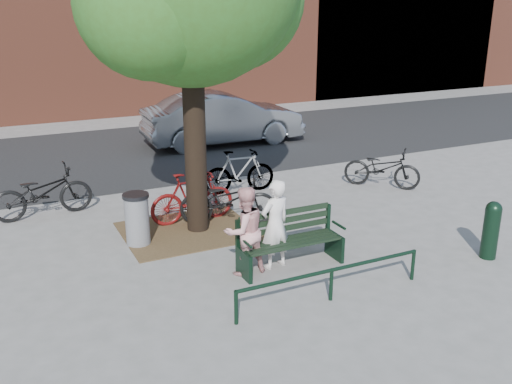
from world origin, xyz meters
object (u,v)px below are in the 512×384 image
person_right (244,231)px  bollard (491,228)px  bicycle_c (228,200)px  park_bench (289,238)px  parked_car (223,118)px  person_left (275,224)px  litter_bin (137,219)px

person_right → bollard: person_right is taller
bollard → bicycle_c: bollard is taller
park_bench → parked_car: 8.64m
person_right → parked_car: parked_car is taller
person_left → parked_car: size_ratio=0.31×
park_bench → bicycle_c: bearing=94.2°
person_left → litter_bin: 2.58m
bicycle_c → parked_car: parked_car is taller
person_left → bicycle_c: size_ratio=0.79×
person_right → bicycle_c: person_right is taller
person_left → litter_bin: (-1.78, 1.85, -0.26)m
park_bench → bollard: bollard is taller
person_left → person_right: (-0.54, -0.00, -0.02)m
person_left → bicycle_c: (0.06, 2.07, -0.25)m
person_left → parked_car: (2.52, 8.25, 0.05)m
person_left → bicycle_c: person_left is taller
person_right → litter_bin: person_right is taller
person_right → litter_bin: 2.24m
bollard → bicycle_c: 4.73m
bicycle_c → parked_car: (2.46, 6.18, 0.30)m
bollard → parked_car: parked_car is taller
person_right → person_left: bearing=172.8°
person_left → bollard: (3.42, -1.27, -0.20)m
bicycle_c → parked_car: bearing=0.9°
person_right → park_bench: bearing=167.5°
parked_car → park_bench: bearing=166.5°
litter_bin → bicycle_c: 1.86m
park_bench → litter_bin: size_ratio=1.83×
person_left → litter_bin: size_ratio=1.56×
park_bench → person_left: bearing=161.8°
person_right → bicycle_c: 2.16m
person_left → person_right: 0.54m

